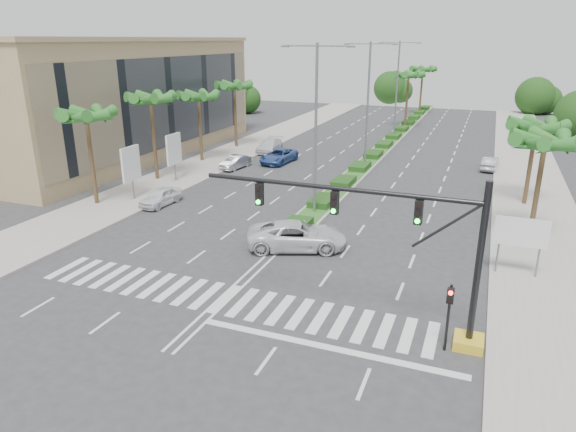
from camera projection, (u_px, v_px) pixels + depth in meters
name	position (u px, v px, depth m)	size (l,w,h in m)	color
ground	(225.00, 299.00, 25.48)	(160.00, 160.00, 0.00)	#333335
footpath_right	(535.00, 213.00, 37.84)	(6.00, 120.00, 0.15)	gray
footpath_left	(182.00, 175.00, 48.29)	(6.00, 120.00, 0.15)	gray
median	(392.00, 140.00, 65.06)	(2.20, 75.00, 0.20)	gray
median_grass	(392.00, 139.00, 65.02)	(1.80, 75.00, 0.04)	#276020
building	(122.00, 100.00, 55.34)	(12.00, 36.00, 12.00)	tan
signal_gantry	(421.00, 263.00, 21.17)	(12.60, 1.20, 7.20)	gold
pedestrian_signal	(449.00, 307.00, 20.58)	(0.28, 0.36, 3.00)	black
direction_sign	(521.00, 235.00, 27.08)	(2.70, 0.11, 3.40)	slate
billboard_near	(131.00, 164.00, 40.06)	(0.18, 2.10, 4.35)	slate
billboard_far	(174.00, 150.00, 45.34)	(0.18, 2.10, 4.35)	slate
palm_left_near	(86.00, 118.00, 37.77)	(4.57, 4.68, 7.55)	brown
palm_left_mid	(151.00, 101.00, 44.68)	(4.57, 4.68, 7.95)	brown
palm_left_far	(199.00, 99.00, 51.91)	(4.57, 4.68, 7.35)	brown
palm_left_end	(234.00, 88.00, 58.83)	(4.57, 4.68, 7.75)	brown
palm_right_near	(545.00, 145.00, 30.79)	(4.57, 4.68, 7.05)	brown
palm_right_far	(536.00, 129.00, 37.93)	(4.57, 4.68, 6.75)	brown
palm_median_a	(409.00, 77.00, 71.55)	(4.57, 4.68, 8.05)	brown
palm_median_b	(423.00, 71.00, 84.75)	(4.57, 4.68, 8.05)	brown
streetlight_near	(316.00, 121.00, 35.58)	(5.10, 0.25, 12.00)	slate
streetlight_mid	(368.00, 98.00, 49.66)	(5.10, 0.25, 12.00)	slate
streetlight_far	(397.00, 85.00, 63.75)	(5.10, 0.25, 12.00)	slate
car_parked_a	(161.00, 197.00, 39.65)	(1.59, 3.95, 1.35)	white
car_parked_b	(235.00, 162.00, 50.90)	(1.35, 3.87, 1.28)	#A9A9AD
car_parked_c	(279.00, 156.00, 53.17)	(2.40, 5.20, 1.45)	#304F94
car_parked_d	(269.00, 146.00, 58.40)	(2.01, 4.95, 1.44)	silver
car_crossing	(297.00, 236.00, 31.37)	(2.80, 6.06, 1.68)	silver
car_right	(490.00, 163.00, 50.40)	(1.39, 3.99, 1.31)	#A8A9AD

